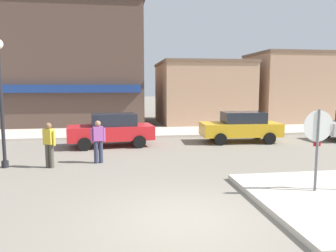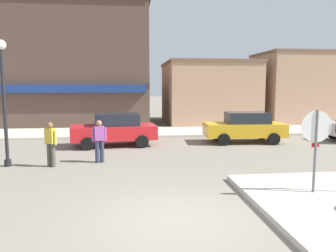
% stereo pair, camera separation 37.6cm
% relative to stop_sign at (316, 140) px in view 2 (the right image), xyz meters
% --- Properties ---
extents(ground_plane, '(160.00, 160.00, 0.00)m').
position_rel_stop_sign_xyz_m(ground_plane, '(-3.71, -1.01, -1.52)').
color(ground_plane, gray).
extents(kerb_far, '(80.00, 4.00, 0.15)m').
position_rel_stop_sign_xyz_m(kerb_far, '(-3.71, 12.06, -1.44)').
color(kerb_far, beige).
rests_on(kerb_far, ground).
extents(stop_sign, '(0.82, 0.07, 2.30)m').
position_rel_stop_sign_xyz_m(stop_sign, '(0.00, 0.00, 0.00)').
color(stop_sign, slate).
rests_on(stop_sign, ground).
extents(lamp_post, '(0.36, 0.36, 4.54)m').
position_rel_stop_sign_xyz_m(lamp_post, '(-9.16, 4.39, 1.44)').
color(lamp_post, black).
rests_on(lamp_post, ground).
extents(parked_car_nearest, '(4.17, 2.22, 1.56)m').
position_rel_stop_sign_xyz_m(parked_car_nearest, '(-5.49, 8.04, -0.71)').
color(parked_car_nearest, red).
rests_on(parked_car_nearest, ground).
extents(parked_car_second, '(4.08, 2.02, 1.56)m').
position_rel_stop_sign_xyz_m(parked_car_second, '(1.08, 8.26, -0.71)').
color(parked_car_second, gold).
rests_on(parked_car_second, ground).
extents(pedestrian_crossing_near, '(0.56, 0.30, 1.61)m').
position_rel_stop_sign_xyz_m(pedestrian_crossing_near, '(-5.90, 4.61, -0.65)').
color(pedestrian_crossing_near, '#2D334C').
rests_on(pedestrian_crossing_near, ground).
extents(pedestrian_crossing_far, '(0.51, 0.38, 1.61)m').
position_rel_stop_sign_xyz_m(pedestrian_crossing_far, '(-7.57, 4.15, -0.65)').
color(pedestrian_crossing_far, '#4C473D').
rests_on(pedestrian_crossing_far, ground).
extents(building_corner_shop, '(9.99, 9.43, 8.70)m').
position_rel_stop_sign_xyz_m(building_corner_shop, '(-8.30, 18.52, 2.84)').
color(building_corner_shop, brown).
rests_on(building_corner_shop, ground).
extents(building_storefront_left_near, '(6.53, 7.22, 4.67)m').
position_rel_stop_sign_xyz_m(building_storefront_left_near, '(1.20, 17.21, 0.82)').
color(building_storefront_left_near, tan).
rests_on(building_storefront_left_near, ground).
extents(building_storefront_left_mid, '(5.85, 5.33, 5.38)m').
position_rel_stop_sign_xyz_m(building_storefront_left_mid, '(8.06, 16.38, 1.18)').
color(building_storefront_left_mid, tan).
rests_on(building_storefront_left_mid, ground).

